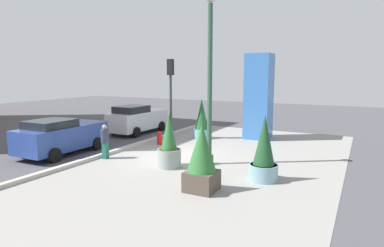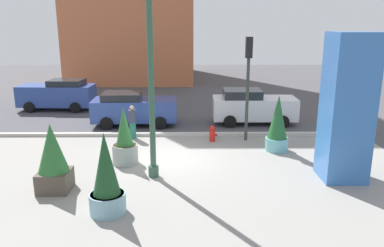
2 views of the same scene
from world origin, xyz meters
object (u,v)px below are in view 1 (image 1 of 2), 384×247
object	(u,v)px
fire_hydrant	(159,138)
pedestrian_by_curb	(105,140)
car_far_lane	(61,136)
traffic_light_far_side	(171,86)
potted_plant_by_pillar	(264,152)
car_curb_west	(137,119)
potted_plant_curbside	(202,120)
art_pillar_blue	(259,97)
potted_plant_near_right	(169,146)
lamp_post	(210,85)
potted_plant_near_left	(202,158)

from	to	relation	value
fire_hydrant	pedestrian_by_curb	xyz separation A→B (m)	(-3.65, 0.51, 0.49)
car_far_lane	traffic_light_far_side	bearing A→B (deg)	-26.80
potted_plant_by_pillar	car_curb_west	bearing A→B (deg)	60.14
potted_plant_curbside	art_pillar_blue	bearing A→B (deg)	-62.02
potted_plant_near_right	car_far_lane	xyz separation A→B (m)	(-0.46, 5.75, -0.02)
car_far_lane	lamp_post	bearing A→B (deg)	-76.77
fire_hydrant	car_curb_west	xyz separation A→B (m)	(2.32, 3.22, 0.54)
car_curb_west	potted_plant_by_pillar	bearing A→B (deg)	-119.86
lamp_post	traffic_light_far_side	world-z (taller)	lamp_post
potted_plant_near_left	lamp_post	bearing A→B (deg)	20.44
potted_plant_near_left	fire_hydrant	distance (m)	7.46
fire_hydrant	car_far_lane	world-z (taller)	car_far_lane
art_pillar_blue	pedestrian_by_curb	xyz separation A→B (m)	(-7.83, 4.70, -1.62)
art_pillar_blue	traffic_light_far_side	distance (m)	5.18
lamp_post	car_curb_west	size ratio (longest dim) A/B	1.58
potted_plant_near_left	potted_plant_near_right	size ratio (longest dim) A/B	0.99
potted_plant_by_pillar	pedestrian_by_curb	bearing A→B (deg)	92.38
potted_plant_near_left	fire_hydrant	world-z (taller)	potted_plant_near_left
fire_hydrant	lamp_post	bearing A→B (deg)	-119.65
art_pillar_blue	car_far_lane	world-z (taller)	art_pillar_blue
lamp_post	traffic_light_far_side	xyz separation A→B (m)	(3.83, 4.24, -0.23)
traffic_light_far_side	car_curb_west	distance (m)	3.82
traffic_light_far_side	art_pillar_blue	bearing A→B (deg)	-59.10
potted_plant_by_pillar	pedestrian_by_curb	world-z (taller)	potted_plant_by_pillar
art_pillar_blue	potted_plant_by_pillar	bearing A→B (deg)	-161.93
potted_plant_by_pillar	fire_hydrant	world-z (taller)	potted_plant_by_pillar
potted_plant_by_pillar	car_curb_west	distance (m)	11.39
potted_plant_near_left	car_far_lane	size ratio (longest dim) A/B	0.51
potted_plant_curbside	potted_plant_by_pillar	xyz separation A→B (m)	(-5.97, -5.40, -0.06)
art_pillar_blue	potted_plant_near_left	distance (m)	9.67
potted_plant_near_left	potted_plant_curbside	distance (m)	8.86
potted_plant_near_left	car_curb_west	distance (m)	11.35
lamp_post	potted_plant_by_pillar	size ratio (longest dim) A/B	2.89
potted_plant_curbside	car_far_lane	size ratio (longest dim) A/B	0.54
lamp_post	car_far_lane	world-z (taller)	lamp_post
lamp_post	car_curb_west	world-z (taller)	lamp_post
potted_plant_curbside	car_curb_west	size ratio (longest dim) A/B	0.54
potted_plant_curbside	traffic_light_far_side	size ratio (longest dim) A/B	0.51
potted_plant_by_pillar	car_curb_west	xyz separation A→B (m)	(5.67, 9.88, -0.12)
potted_plant_curbside	fire_hydrant	distance (m)	2.99
lamp_post	car_far_lane	xyz separation A→B (m)	(-1.65, 7.01, -2.48)
lamp_post	potted_plant_curbside	size ratio (longest dim) A/B	2.93
fire_hydrant	traffic_light_far_side	size ratio (longest dim) A/B	0.16
fire_hydrant	car_curb_west	world-z (taller)	car_curb_west
lamp_post	potted_plant_curbside	distance (m)	6.08
art_pillar_blue	pedestrian_by_curb	distance (m)	9.28
car_curb_west	pedestrian_by_curb	distance (m)	6.56
potted_plant_by_pillar	traffic_light_far_side	world-z (taller)	traffic_light_far_side
lamp_post	pedestrian_by_curb	world-z (taller)	lamp_post
car_curb_west	fire_hydrant	bearing A→B (deg)	-125.75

